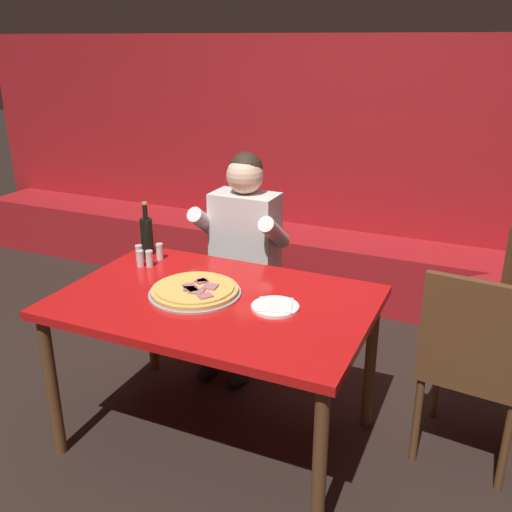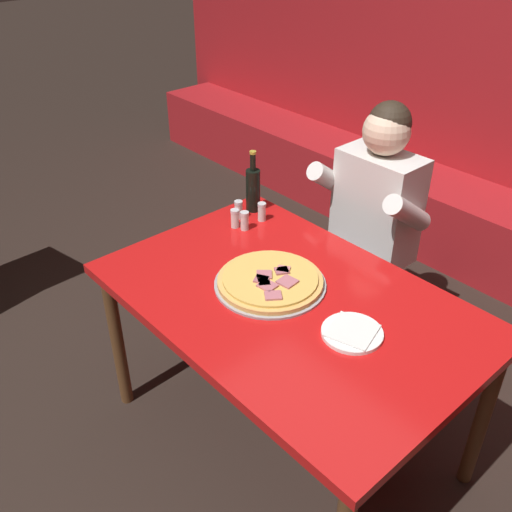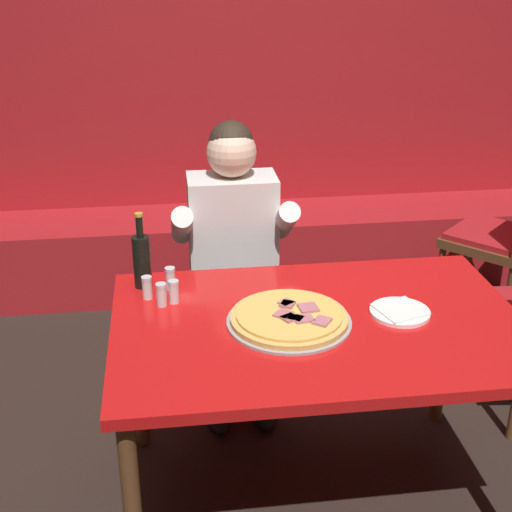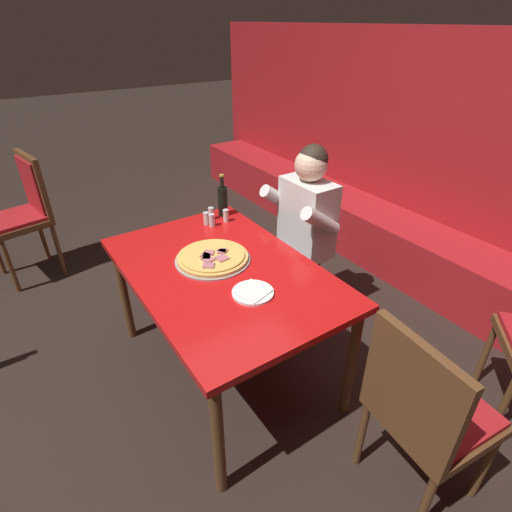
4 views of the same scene
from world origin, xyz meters
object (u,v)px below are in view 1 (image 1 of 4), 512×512
Objects in this scene: dining_chair_side_aisle at (475,355)px; shaker_red_pepper_flakes at (160,252)px; main_dining_table at (215,313)px; plate_white_paper at (275,307)px; shaker_black_pepper at (140,259)px; shaker_oregano at (139,254)px; pizza at (195,290)px; shaker_parmesan at (149,259)px; beer_bottle at (147,235)px; diner_seated_blue_shirt at (239,253)px.

shaker_red_pepper_flakes is at bearing -179.76° from dining_chair_side_aisle.
main_dining_table is 1.46× the size of dining_chair_side_aisle.
dining_chair_side_aisle reaches higher than main_dining_table.
plate_white_paper is 2.44× the size of shaker_black_pepper.
shaker_red_pepper_flakes is 1.63m from dining_chair_side_aisle.
shaker_red_pepper_flakes is at bearing 37.66° from shaker_oregano.
pizza is 4.95× the size of shaker_parmesan.
plate_white_paper is (0.39, 0.01, -0.01)m from pizza.
shaker_red_pepper_flakes reaches higher than pizza.
shaker_red_pepper_flakes reaches higher than plate_white_paper.
main_dining_table is 0.57m from shaker_black_pepper.
shaker_parmesan is (-0.38, 0.20, 0.02)m from pizza.
shaker_red_pepper_flakes is at bearing 75.26° from shaker_black_pepper.
beer_bottle is 0.20m from shaker_parmesan.
diner_seated_blue_shirt is (0.38, 0.35, -0.17)m from beer_bottle.
beer_bottle reaches higher than shaker_oregano.
beer_bottle is at bearing 111.96° from shaker_black_pepper.
pizza is at bearing -178.27° from plate_white_paper.
shaker_red_pepper_flakes and shaker_black_pepper have the same top height.
shaker_black_pepper is at bearing -68.04° from beer_bottle.
beer_bottle reaches higher than shaker_black_pepper.
plate_white_paper is 2.44× the size of shaker_parmesan.
shaker_black_pepper is (-0.03, -0.13, 0.00)m from shaker_red_pepper_flakes.
beer_bottle reaches higher than plate_white_paper.
beer_bottle is 0.13m from shaker_red_pepper_flakes.
shaker_oregano is 0.11m from shaker_red_pepper_flakes.
shaker_oregano is 0.08m from shaker_black_pepper.
shaker_oregano reaches higher than main_dining_table.
beer_bottle reaches higher than shaker_red_pepper_flakes.
pizza is 1.28m from dining_chair_side_aisle.
shaker_oregano is at bearing 164.86° from plate_white_paper.
pizza is at bearing -27.36° from shaker_oregano.
beer_bottle is at bearing 126.99° from shaker_parmesan.
shaker_black_pepper is (0.07, -0.17, -0.07)m from beer_bottle.
shaker_parmesan is at bearing -175.78° from dining_chair_side_aisle.
shaker_black_pepper reaches higher than pizza.
shaker_oregano is at bearing -177.56° from dining_chair_side_aisle.
shaker_black_pepper is 0.05m from shaker_parmesan.
diner_seated_blue_shirt is at bearing 99.13° from pizza.
shaker_red_pepper_flakes is at bearing -19.86° from beer_bottle.
shaker_black_pepper is at bearing -104.74° from shaker_red_pepper_flakes.
shaker_oregano is 1.00× the size of shaker_parmesan.
shaker_parmesan is (0.11, -0.15, -0.07)m from beer_bottle.
main_dining_table is at bearing -19.12° from shaker_black_pepper.
shaker_red_pepper_flakes is (-0.50, 0.31, 0.12)m from main_dining_table.
shaker_black_pepper reaches higher than plate_white_paper.
diner_seated_blue_shirt reaches higher than shaker_oregano.
pizza is at bearing -80.87° from diner_seated_blue_shirt.
shaker_black_pepper is at bearing -157.65° from shaker_parmesan.
shaker_red_pepper_flakes is at bearing 95.29° from shaker_parmesan.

